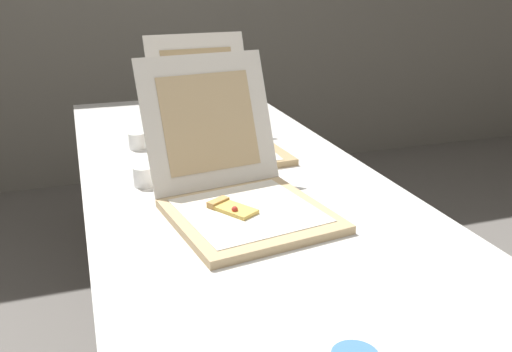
{
  "coord_description": "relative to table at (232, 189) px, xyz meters",
  "views": [
    {
      "loc": [
        -0.43,
        -0.87,
        1.32
      ],
      "look_at": [
        0.02,
        0.47,
        0.79
      ],
      "focal_mm": 38.13,
      "sensor_mm": 36.0,
      "label": 1
    }
  ],
  "objects": [
    {
      "name": "cup_white_far",
      "position": [
        -0.24,
        0.38,
        0.07
      ],
      "size": [
        0.06,
        0.06,
        0.06
      ],
      "primitive_type": "cylinder",
      "color": "white",
      "rests_on": "table"
    },
    {
      "name": "cup_white_mid",
      "position": [
        -0.27,
        0.01,
        0.07
      ],
      "size": [
        0.06,
        0.06,
        0.06
      ],
      "primitive_type": "cylinder",
      "color": "white",
      "rests_on": "table"
    },
    {
      "name": "pizza_box_middle",
      "position": [
        0.03,
        0.26,
        0.1
      ],
      "size": [
        0.42,
        0.53,
        0.38
      ],
      "rotation": [
        0.0,
        0.0,
        0.07
      ],
      "color": "tan",
      "rests_on": "table"
    },
    {
      "name": "table",
      "position": [
        0.0,
        0.0,
        0.0
      ],
      "size": [
        0.89,
        2.34,
        0.73
      ],
      "color": "silver",
      "rests_on": "ground"
    },
    {
      "name": "pizza_box_front",
      "position": [
        -0.05,
        -0.26,
        0.1
      ],
      "size": [
        0.45,
        0.57,
        0.38
      ],
      "rotation": [
        0.0,
        0.0,
        0.15
      ],
      "color": "tan",
      "rests_on": "table"
    }
  ]
}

